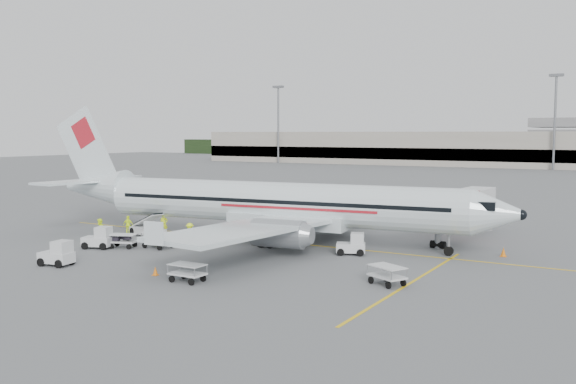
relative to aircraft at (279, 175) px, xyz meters
name	(u,v)px	position (x,y,z in m)	size (l,w,h in m)	color
ground	(275,242)	(-0.53, 0.38, -5.35)	(360.00, 360.00, 0.00)	#56595B
stripe_lead	(275,242)	(-0.53, 0.38, -5.35)	(44.00, 0.20, 0.01)	yellow
stripe_cross	(412,282)	(13.47, -7.62, -5.35)	(0.20, 20.00, 0.01)	yellow
terminal_west	(390,148)	(-40.53, 130.38, -0.85)	(110.00, 22.00, 9.00)	gray
treeline	(562,151)	(-0.53, 175.38, -2.35)	(300.00, 3.00, 6.00)	black
mast_west	(278,125)	(-70.53, 118.38, 5.65)	(3.20, 1.20, 22.00)	slate
mast_center	(555,123)	(4.47, 118.38, 5.65)	(3.20, 1.20, 22.00)	slate
aircraft	(279,175)	(0.00, 0.00, 0.00)	(38.83, 30.43, 10.70)	silver
jet_bridge	(462,215)	(11.87, 9.33, -3.40)	(2.80, 14.91, 3.91)	silver
belt_loader	(147,221)	(-11.18, -2.62, -4.04)	(4.84, 1.82, 2.62)	silver
tug_fore	(351,244)	(6.91, -1.62, -4.57)	(2.01, 1.15, 1.56)	silver
tug_mid	(56,253)	(-8.13, -14.61, -4.53)	(2.14, 1.23, 1.65)	silver
tug_aft	(98,237)	(-10.52, -8.78, -4.53)	(2.13, 1.22, 1.64)	silver
cart_loaded_a	(123,241)	(-9.03, -7.69, -4.82)	(2.02, 1.20, 1.06)	silver
cart_loaded_b	(158,240)	(-6.68, -6.44, -4.75)	(2.31, 1.36, 1.20)	silver
cart_empty_a	(187,273)	(2.21, -14.03, -4.81)	(2.06, 1.22, 1.08)	silver
cart_empty_b	(387,275)	(12.46, -8.96, -4.80)	(2.13, 1.26, 1.11)	silver
cone_nose	(503,252)	(16.43, 3.02, -5.01)	(0.41, 0.41, 0.68)	orange
cone_port	(295,218)	(-4.71, 11.10, -5.01)	(0.42, 0.42, 0.68)	orange
cone_stbd	(155,271)	(-0.61, -13.60, -5.07)	(0.34, 0.34, 0.56)	orange
crew_a	(164,224)	(-10.48, -1.39, -4.44)	(0.67, 0.44, 1.83)	#D4EF1B
crew_b	(100,230)	(-12.55, -6.61, -4.43)	(0.90, 0.70, 1.85)	#D4EF1B
crew_c	(190,234)	(-5.46, -4.19, -4.50)	(1.11, 0.64, 1.71)	#D4EF1B
crew_d	(128,225)	(-13.36, -2.61, -4.56)	(0.93, 0.39, 1.59)	#D4EF1B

